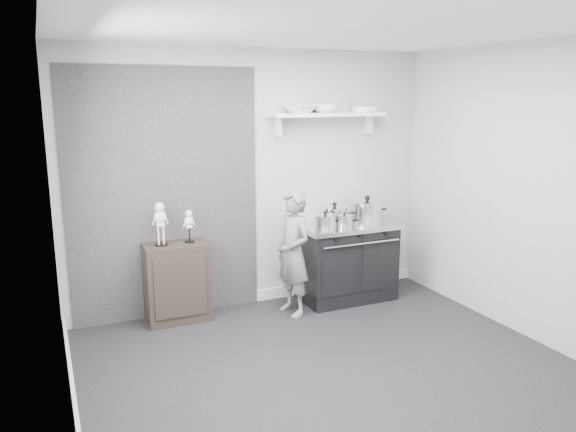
% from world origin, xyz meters
% --- Properties ---
extents(ground, '(4.00, 4.00, 0.00)m').
position_xyz_m(ground, '(0.00, 0.00, 0.00)').
color(ground, black).
rests_on(ground, ground).
extents(room_shell, '(4.02, 3.62, 2.71)m').
position_xyz_m(room_shell, '(-0.09, 0.15, 1.64)').
color(room_shell, '#A09F9D').
rests_on(room_shell, ground).
extents(wall_shelf, '(1.30, 0.26, 0.24)m').
position_xyz_m(wall_shelf, '(0.80, 1.68, 2.01)').
color(wall_shelf, silver).
rests_on(wall_shelf, room_shell).
extents(stove, '(1.07, 0.67, 0.86)m').
position_xyz_m(stove, '(0.94, 1.48, 0.43)').
color(stove, black).
rests_on(stove, ground).
extents(side_cabinet, '(0.61, 0.36, 0.79)m').
position_xyz_m(side_cabinet, '(-0.92, 1.61, 0.40)').
color(side_cabinet, black).
rests_on(side_cabinet, ground).
extents(child, '(0.39, 0.52, 1.29)m').
position_xyz_m(child, '(0.22, 1.30, 0.64)').
color(child, slate).
rests_on(child, ground).
extents(pot_front_left, '(0.32, 0.23, 0.18)m').
position_xyz_m(pot_front_left, '(0.63, 1.39, 0.93)').
color(pot_front_left, silver).
rests_on(pot_front_left, stove).
extents(pot_back_left, '(0.38, 0.29, 0.22)m').
position_xyz_m(pot_back_left, '(0.86, 1.61, 0.94)').
color(pot_back_left, silver).
rests_on(pot_back_left, stove).
extents(pot_back_right, '(0.42, 0.34, 0.27)m').
position_xyz_m(pot_back_right, '(1.25, 1.56, 0.96)').
color(pot_back_right, silver).
rests_on(pot_back_right, stove).
extents(pot_front_center, '(0.26, 0.17, 0.16)m').
position_xyz_m(pot_front_center, '(0.84, 1.34, 0.92)').
color(pot_front_center, silver).
rests_on(pot_front_center, stove).
extents(skeleton_full, '(0.14, 0.09, 0.49)m').
position_xyz_m(skeleton_full, '(-1.05, 1.61, 1.04)').
color(skeleton_full, silver).
rests_on(skeleton_full, side_cabinet).
extents(skeleton_torso, '(0.10, 0.07, 0.37)m').
position_xyz_m(skeleton_torso, '(-0.77, 1.61, 0.98)').
color(skeleton_torso, silver).
rests_on(skeleton_torso, side_cabinet).
extents(bowl_large, '(0.33, 0.33, 0.08)m').
position_xyz_m(bowl_large, '(0.46, 1.67, 2.08)').
color(bowl_large, white).
rests_on(bowl_large, wall_shelf).
extents(bowl_small, '(0.27, 0.27, 0.08)m').
position_xyz_m(bowl_small, '(0.75, 1.67, 2.08)').
color(bowl_small, white).
rests_on(bowl_small, wall_shelf).
extents(plate_stack, '(0.28, 0.28, 0.06)m').
position_xyz_m(plate_stack, '(1.25, 1.67, 2.07)').
color(plate_stack, white).
rests_on(plate_stack, wall_shelf).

